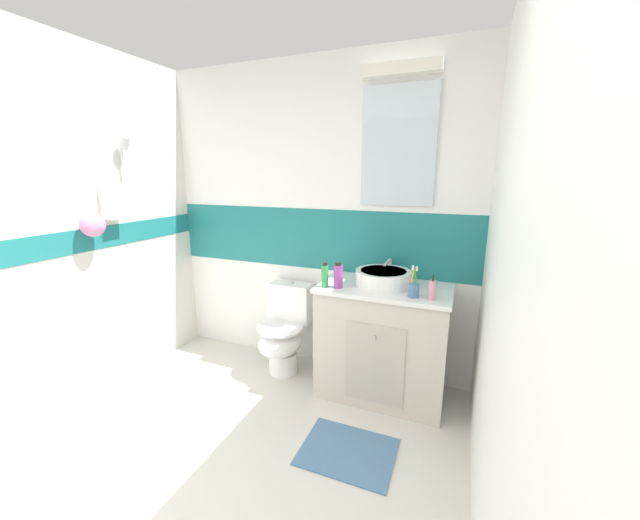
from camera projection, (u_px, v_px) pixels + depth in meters
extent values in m
cube|color=beige|center=(237.00, 455.00, 2.17)|extent=(3.20, 3.48, 0.04)
cube|color=white|center=(317.00, 313.00, 3.20)|extent=(3.20, 0.10, 0.85)
cube|color=#1E7272|center=(316.00, 238.00, 3.04)|extent=(3.20, 0.10, 0.50)
cube|color=white|center=(316.00, 135.00, 2.85)|extent=(3.20, 0.10, 1.15)
cube|color=silver|center=(398.00, 146.00, 2.58)|extent=(0.53, 0.02, 0.83)
cube|color=white|center=(401.00, 69.00, 2.43)|extent=(0.54, 0.10, 0.08)
cube|color=silver|center=(53.00, 233.00, 2.37)|extent=(0.10, 3.48, 2.50)
cube|color=#1E7272|center=(60.00, 245.00, 2.37)|extent=(0.01, 3.48, 0.16)
cube|color=white|center=(113.00, 201.00, 2.64)|extent=(0.10, 0.14, 0.26)
cylinder|color=silver|center=(124.00, 172.00, 2.72)|extent=(0.02, 0.02, 0.42)
cylinder|color=silver|center=(124.00, 143.00, 2.66)|extent=(0.10, 0.07, 0.11)
sphere|color=pink|center=(93.00, 225.00, 2.46)|extent=(0.16, 0.16, 0.16)
cube|color=white|center=(516.00, 275.00, 1.39)|extent=(0.10, 3.48, 2.50)
cube|color=beige|center=(383.00, 343.00, 2.68)|extent=(0.90, 0.52, 0.82)
cube|color=white|center=(385.00, 288.00, 2.57)|extent=(0.92, 0.54, 0.03)
cube|color=#B6AD9F|center=(374.00, 365.00, 2.45)|extent=(0.41, 0.01, 0.57)
cylinder|color=silver|center=(375.00, 338.00, 2.39)|extent=(0.02, 0.02, 0.03)
cylinder|color=white|center=(383.00, 278.00, 2.57)|extent=(0.39, 0.39, 0.11)
cylinder|color=#B3B3B8|center=(383.00, 271.00, 2.56)|extent=(0.32, 0.32, 0.01)
cylinder|color=silver|center=(390.00, 268.00, 2.77)|extent=(0.03, 0.03, 0.14)
cylinder|color=silver|center=(387.00, 262.00, 2.66)|extent=(0.02, 0.18, 0.02)
cylinder|color=white|center=(283.00, 362.00, 3.04)|extent=(0.24, 0.24, 0.18)
ellipsoid|color=white|center=(280.00, 342.00, 2.96)|extent=(0.34, 0.42, 0.22)
cylinder|color=white|center=(280.00, 328.00, 2.93)|extent=(0.37, 0.37, 0.02)
cube|color=white|center=(291.00, 302.00, 3.08)|extent=(0.36, 0.17, 0.33)
cylinder|color=silver|center=(291.00, 282.00, 3.04)|extent=(0.04, 0.04, 0.02)
cylinder|color=#4C7299|center=(414.00, 290.00, 2.33)|extent=(0.07, 0.07, 0.09)
cylinder|color=#3FB259|center=(416.00, 281.00, 2.33)|extent=(0.03, 0.02, 0.16)
cube|color=white|center=(417.00, 269.00, 2.31)|extent=(0.02, 0.02, 0.03)
cylinder|color=gold|center=(412.00, 281.00, 2.32)|extent=(0.03, 0.03, 0.17)
cube|color=white|center=(413.00, 268.00, 2.30)|extent=(0.01, 0.02, 0.03)
cylinder|color=pink|center=(432.00, 290.00, 2.29)|extent=(0.05, 0.05, 0.12)
cylinder|color=#262626|center=(433.00, 278.00, 2.27)|extent=(0.01, 0.01, 0.04)
cylinder|color=#262626|center=(433.00, 276.00, 2.26)|extent=(0.01, 0.02, 0.01)
cylinder|color=green|center=(325.00, 276.00, 2.54)|extent=(0.05, 0.05, 0.16)
cylinder|color=black|center=(325.00, 264.00, 2.52)|extent=(0.03, 0.03, 0.02)
cylinder|color=#993F99|center=(338.00, 276.00, 2.52)|extent=(0.06, 0.06, 0.16)
cylinder|color=black|center=(338.00, 264.00, 2.50)|extent=(0.04, 0.04, 0.02)
cube|color=#4C7299|center=(348.00, 452.00, 2.17)|extent=(0.55, 0.44, 0.01)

